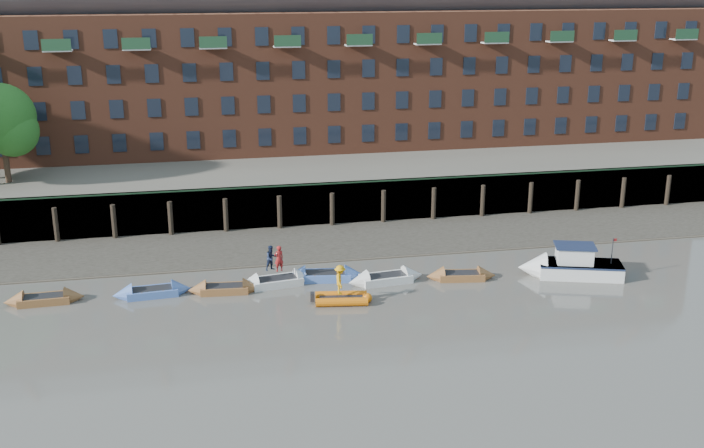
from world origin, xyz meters
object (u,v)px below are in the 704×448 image
object	(u,v)px
rib_tender	(344,298)
rowboat_3	(277,281)
rowboat_2	(225,289)
rowboat_5	(386,279)
rowboat_1	(152,292)
person_rower_b	(271,258)
person_rib_crew	(340,280)
person_rower_a	(279,259)
rowboat_0	(44,299)
rowboat_6	(461,276)
rowboat_4	(325,276)
motor_launch	(563,266)

from	to	relation	value
rib_tender	rowboat_3	bearing A→B (deg)	143.93
rowboat_2	rowboat_5	distance (m)	10.01
rowboat_1	rib_tender	world-z (taller)	rowboat_1
person_rower_b	person_rib_crew	size ratio (longest dim) A/B	0.90
rib_tender	person_rower_a	distance (m)	5.06
person_rower_a	person_rib_crew	size ratio (longest dim) A/B	0.93
rowboat_0	person_rower_b	bearing A→B (deg)	-1.05
rowboat_3	rowboat_6	bearing A→B (deg)	-14.89
rowboat_1	rowboat_6	distance (m)	19.12
rowboat_0	rowboat_2	size ratio (longest dim) A/B	1.02
rowboat_4	rowboat_5	xyz separation A→B (m)	(3.66, -1.21, -0.00)
rowboat_1	rowboat_0	bearing A→B (deg)	174.45
rowboat_3	rowboat_2	bearing A→B (deg)	-179.16
rowboat_5	rib_tender	xyz separation A→B (m)	(-3.19, -2.64, 0.00)
rowboat_5	rib_tender	distance (m)	4.14
rowboat_2	person_rower_b	distance (m)	3.42
rowboat_4	person_rib_crew	size ratio (longest dim) A/B	2.87
rowboat_0	motor_launch	bearing A→B (deg)	-5.74
person_rower_a	rowboat_3	bearing A→B (deg)	-42.37
person_rib_crew	rowboat_6	bearing A→B (deg)	-66.78
rib_tender	rowboat_1	bearing A→B (deg)	171.70
motor_launch	person_rower_a	xyz separation A→B (m)	(-17.96, 1.86, 1.10)
rowboat_1	rowboat_2	world-z (taller)	rowboat_1
person_rower_a	person_rower_b	distance (m)	0.53
rowboat_3	person_rower_a	distance (m)	1.54
rowboat_0	rowboat_2	world-z (taller)	rowboat_0
rowboat_6	person_rib_crew	distance (m)	8.58
rowboat_2	motor_launch	distance (m)	21.41
motor_launch	person_rower_a	distance (m)	18.08
rib_tender	person_rower_a	world-z (taller)	person_rower_a
rowboat_3	person_rower_a	bearing A→B (deg)	-32.86
rowboat_0	rowboat_6	world-z (taller)	rowboat_0
motor_launch	person_rib_crew	distance (m)	14.85
rowboat_6	motor_launch	distance (m)	6.61
rowboat_1	rowboat_3	world-z (taller)	rowboat_3
rib_tender	person_rib_crew	xyz separation A→B (m)	(-0.21, 0.00, 1.18)
rowboat_0	rowboat_3	world-z (taller)	rowboat_3
rib_tender	motor_launch	distance (m)	14.63
person_rib_crew	rib_tender	bearing A→B (deg)	-82.52
person_rower_b	person_rib_crew	world-z (taller)	person_rower_b
rowboat_6	rowboat_1	bearing A→B (deg)	-175.12
rowboat_4	person_rib_crew	distance (m)	4.03
rowboat_0	person_rib_crew	size ratio (longest dim) A/B	2.57
rowboat_0	rib_tender	bearing A→B (deg)	-13.47
rowboat_4	person_rower_a	xyz separation A→B (m)	(-2.94, -0.44, 1.53)
rowboat_4	rowboat_6	world-z (taller)	rowboat_4
rowboat_1	person_rower_a	bearing A→B (deg)	-3.60
motor_launch	person_rib_crew	world-z (taller)	person_rib_crew
rowboat_1	person_rib_crew	distance (m)	11.44
rowboat_2	rowboat_5	bearing A→B (deg)	2.64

